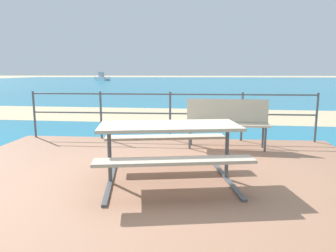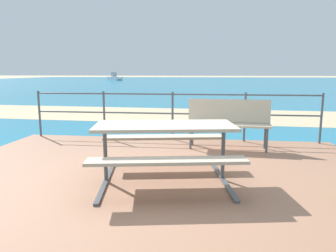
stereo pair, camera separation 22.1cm
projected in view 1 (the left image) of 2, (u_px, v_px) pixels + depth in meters
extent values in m
plane|color=tan|center=(156.00, 183.00, 4.21)|extent=(240.00, 240.00, 0.00)
cube|color=#996B51|center=(156.00, 181.00, 4.20)|extent=(6.40, 5.20, 0.06)
cube|color=teal|center=(191.00, 83.00, 43.49)|extent=(90.00, 90.00, 0.01)
cube|color=tan|center=(180.00, 115.00, 10.80)|extent=(54.11, 6.22, 0.01)
cube|color=tan|center=(169.00, 126.00, 3.99)|extent=(1.87, 1.06, 0.04)
cube|color=tan|center=(175.00, 161.00, 3.41)|extent=(1.78, 0.56, 0.04)
cube|color=tan|center=(165.00, 137.00, 4.66)|extent=(1.78, 0.56, 0.04)
cylinder|color=#4C5156|center=(110.00, 155.00, 3.98)|extent=(0.06, 0.06, 0.73)
cube|color=#4C5156|center=(110.00, 181.00, 4.04)|extent=(0.32, 1.52, 0.03)
cylinder|color=#4C5156|center=(227.00, 152.00, 4.12)|extent=(0.06, 0.06, 0.73)
cube|color=#4C5156|center=(226.00, 178.00, 4.18)|extent=(0.32, 1.52, 0.03)
cube|color=#BCAD93|center=(227.00, 124.00, 5.80)|extent=(1.53, 0.50, 0.04)
cube|color=#BCAD93|center=(227.00, 110.00, 5.93)|extent=(1.51, 0.17, 0.43)
cylinder|color=#4C5156|center=(190.00, 137.00, 5.79)|extent=(0.04, 0.04, 0.45)
cylinder|color=#4C5156|center=(191.00, 134.00, 6.08)|extent=(0.04, 0.04, 0.45)
cylinder|color=#4C5156|center=(265.00, 139.00, 5.59)|extent=(0.04, 0.04, 0.45)
cylinder|color=#4C5156|center=(263.00, 136.00, 5.88)|extent=(0.04, 0.04, 0.45)
cylinder|color=#4C5156|center=(34.00, 114.00, 6.79)|extent=(0.04, 0.04, 1.00)
cylinder|color=#4C5156|center=(101.00, 115.00, 6.67)|extent=(0.04, 0.04, 1.00)
cylinder|color=#4C5156|center=(170.00, 116.00, 6.55)|extent=(0.04, 0.04, 1.00)
cylinder|color=#4C5156|center=(242.00, 117.00, 6.42)|extent=(0.04, 0.04, 1.00)
cylinder|color=#4C5156|center=(316.00, 118.00, 6.30)|extent=(0.04, 0.04, 1.00)
cylinder|color=#4C5156|center=(170.00, 94.00, 6.47)|extent=(5.90, 0.03, 0.03)
cylinder|color=#4C5156|center=(170.00, 114.00, 6.54)|extent=(5.90, 0.03, 0.03)
cube|color=silver|center=(102.00, 79.00, 54.00)|extent=(3.26, 3.19, 0.63)
cube|color=#A5A8AD|center=(101.00, 74.00, 54.06)|extent=(1.03, 1.03, 0.82)
cone|color=silver|center=(108.00, 79.00, 52.60)|extent=(0.75, 0.76, 0.57)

